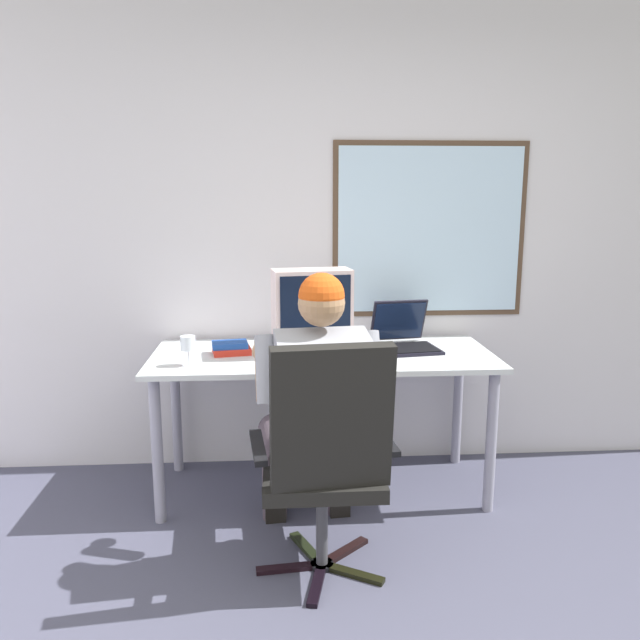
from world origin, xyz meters
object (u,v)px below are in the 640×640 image
object	(u,v)px
wine_glass	(188,345)
crt_monitor	(312,306)
desk	(323,370)
person_seated	(317,409)
office_chair	(327,451)
book_stack	(231,348)
laptop	(404,336)

from	to	relation	value
wine_glass	crt_monitor	bearing A→B (deg)	17.07
desk	person_seated	bearing A→B (deg)	-96.69
person_seated	crt_monitor	xyz separation A→B (m)	(0.01, 0.58, 0.35)
office_chair	book_stack	xyz separation A→B (m)	(-0.43, 0.87, 0.21)
desk	laptop	distance (m)	0.48
desk	laptop	world-z (taller)	laptop
office_chair	wine_glass	bearing A→B (deg)	133.46
laptop	wine_glass	distance (m)	1.15
person_seated	office_chair	bearing A→B (deg)	-84.85
wine_glass	laptop	bearing A→B (deg)	14.83
desk	person_seated	xyz separation A→B (m)	(-0.07, -0.59, -0.01)
desk	wine_glass	world-z (taller)	wine_glass
crt_monitor	wine_glass	xyz separation A→B (m)	(-0.61, -0.19, -0.15)
crt_monitor	laptop	world-z (taller)	crt_monitor
office_chair	laptop	xyz separation A→B (m)	(0.49, 0.95, 0.24)
office_chair	laptop	world-z (taller)	office_chair
laptop	book_stack	size ratio (longest dim) A/B	1.84
office_chair	person_seated	xyz separation A→B (m)	(-0.02, 0.26, 0.08)
laptop	desk	bearing A→B (deg)	-167.29
crt_monitor	book_stack	distance (m)	0.48
desk	office_chair	distance (m)	0.85
crt_monitor	wine_glass	world-z (taller)	crt_monitor
desk	person_seated	distance (m)	0.59
book_stack	laptop	bearing A→B (deg)	4.80
desk	book_stack	world-z (taller)	book_stack
office_chair	crt_monitor	distance (m)	0.95
office_chair	wine_glass	size ratio (longest dim) A/B	7.08
laptop	office_chair	bearing A→B (deg)	-117.42
office_chair	laptop	size ratio (longest dim) A/B	2.65
office_chair	book_stack	bearing A→B (deg)	116.34
person_seated	crt_monitor	bearing A→B (deg)	88.71
office_chair	laptop	bearing A→B (deg)	62.58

